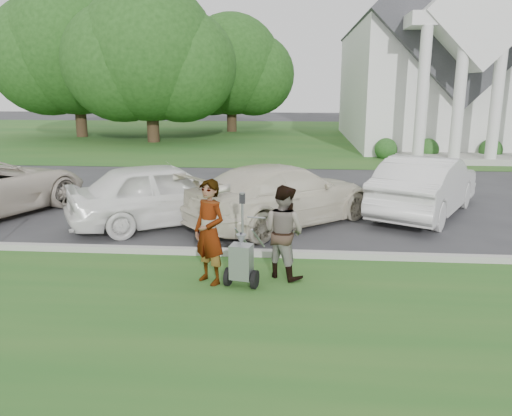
# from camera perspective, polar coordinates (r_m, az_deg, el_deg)

# --- Properties ---
(ground) EXTENTS (120.00, 120.00, 0.00)m
(ground) POSITION_cam_1_polar(r_m,az_deg,el_deg) (9.97, -2.02, -6.57)
(ground) COLOR #333335
(ground) RESTS_ON ground
(grass_strip) EXTENTS (80.00, 7.00, 0.01)m
(grass_strip) POSITION_cam_1_polar(r_m,az_deg,el_deg) (7.26, -4.85, -14.73)
(grass_strip) COLOR #22591E
(grass_strip) RESTS_ON ground
(church_lawn) EXTENTS (80.00, 30.00, 0.01)m
(church_lawn) POSITION_cam_1_polar(r_m,az_deg,el_deg) (36.47, 2.93, 8.27)
(church_lawn) COLOR #22591E
(church_lawn) RESTS_ON ground
(curb) EXTENTS (80.00, 0.18, 0.15)m
(curb) POSITION_cam_1_polar(r_m,az_deg,el_deg) (10.46, -1.68, -5.14)
(curb) COLOR #9E9E93
(curb) RESTS_ON ground
(church) EXTENTS (9.19, 19.00, 24.10)m
(church) POSITION_cam_1_polar(r_m,az_deg,el_deg) (33.44, 19.19, 17.26)
(church) COLOR white
(church) RESTS_ON ground
(tree_left) EXTENTS (10.63, 8.40, 9.71)m
(tree_left) POSITION_cam_1_polar(r_m,az_deg,el_deg) (32.62, -12.08, 16.34)
(tree_left) COLOR #332316
(tree_left) RESTS_ON ground
(tree_far) EXTENTS (11.64, 9.20, 10.73)m
(tree_far) POSITION_cam_1_polar(r_m,az_deg,el_deg) (37.53, -19.95, 16.35)
(tree_far) COLOR #332316
(tree_far) RESTS_ON ground
(tree_back) EXTENTS (9.61, 7.60, 8.89)m
(tree_back) POSITION_cam_1_polar(r_m,az_deg,el_deg) (39.63, -2.87, 15.54)
(tree_back) COLOR #332316
(tree_back) RESTS_ON ground
(striping_cart) EXTENTS (0.68, 1.20, 1.05)m
(striping_cart) POSITION_cam_1_polar(r_m,az_deg,el_deg) (8.80, -1.66, -6.26)
(striping_cart) COLOR black
(striping_cart) RESTS_ON ground
(person_left) EXTENTS (0.82, 0.78, 1.88)m
(person_left) POSITION_cam_1_polar(r_m,az_deg,el_deg) (8.85, -5.34, -2.85)
(person_left) COLOR #999999
(person_left) RESTS_ON ground
(person_right) EXTENTS (1.07, 1.02, 1.73)m
(person_right) POSITION_cam_1_polar(r_m,az_deg,el_deg) (9.13, 3.17, -2.79)
(person_right) COLOR #999999
(person_right) RESTS_ON ground
(parking_meter_near) EXTENTS (0.11, 0.10, 1.51)m
(parking_meter_near) POSITION_cam_1_polar(r_m,az_deg,el_deg) (9.56, -1.57, -1.48)
(parking_meter_near) COLOR #999BA1
(parking_meter_near) RESTS_ON ground
(car_b) EXTENTS (5.11, 4.09, 1.63)m
(car_b) POSITION_cam_1_polar(r_m,az_deg,el_deg) (12.86, -10.38, 1.64)
(car_b) COLOR white
(car_b) RESTS_ON ground
(car_c) EXTENTS (5.37, 5.23, 1.55)m
(car_c) POSITION_cam_1_polar(r_m,az_deg,el_deg) (12.74, 3.15, 1.54)
(car_c) COLOR beige
(car_c) RESTS_ON ground
(car_d) EXTENTS (3.90, 5.18, 1.63)m
(car_d) POSITION_cam_1_polar(r_m,az_deg,el_deg) (14.45, 18.82, 2.46)
(car_d) COLOR silver
(car_d) RESTS_ON ground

